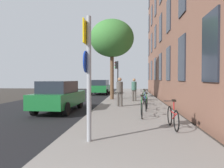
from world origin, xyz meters
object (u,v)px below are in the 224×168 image
pedestrian_1 (134,88)px  car_1 (101,87)px  bicycle_4 (144,96)px  pedestrian_0 (120,90)px  bicycle_1 (142,108)px  bicycle_3 (145,99)px  car_0 (59,96)px  bicycle_2 (147,103)px  bicycle_0 (173,117)px  tree_near (112,39)px  traffic_light (117,71)px  sign_post (88,69)px

pedestrian_1 → car_1: bearing=114.5°
bicycle_4 → pedestrian_1: bearing=170.6°
pedestrian_0 → bicycle_1: bearing=-71.8°
bicycle_3 → car_1: size_ratio=0.41×
pedestrian_1 → car_1: size_ratio=0.40×
bicycle_4 → car_0: 6.55m
bicycle_4 → pedestrian_1: size_ratio=0.95×
bicycle_2 → bicycle_0: bearing=-82.1°
bicycle_0 → car_0: size_ratio=0.38×
tree_near → bicycle_4: (2.43, -1.36, -4.47)m
traffic_light → bicycle_2: (2.29, -11.84, -2.09)m
bicycle_4 → sign_post: bearing=-101.7°
traffic_light → bicycle_1: size_ratio=2.19×
bicycle_0 → bicycle_3: (-0.51, 6.01, -0.01)m
traffic_light → bicycle_3: (2.34, -9.80, -2.09)m
bicycle_0 → bicycle_4: 8.36m
bicycle_0 → bicycle_1: size_ratio=1.00×
traffic_light → bicycle_0: size_ratio=2.19×
pedestrian_0 → car_0: size_ratio=0.40×
traffic_light → car_0: traffic_light is taller
pedestrian_1 → car_1: pedestrian_1 is taller
sign_post → traffic_light: (-0.35, 17.48, 0.57)m
sign_post → pedestrian_0: 7.10m
bicycle_3 → bicycle_1: bearing=-95.8°
tree_near → bicycle_1: (1.94, -7.72, -4.45)m
bicycle_1 → car_0: size_ratio=0.38×
pedestrian_0 → pedestrian_1: (0.90, 3.11, -0.03)m
car_1 → pedestrian_1: bearing=-65.5°
bicycle_0 → car_0: 6.44m
bicycle_1 → bicycle_4: bicycle_1 is taller
bicycle_0 → car_1: 16.99m
tree_near → car_0: bearing=-111.4°
sign_post → tree_near: bearing=91.8°
bicycle_1 → bicycle_3: bearing=84.2°
bicycle_0 → pedestrian_1: bearing=97.5°
bicycle_0 → bicycle_2: (-0.55, 3.96, -0.01)m
bicycle_1 → pedestrian_1: size_ratio=0.98×
bicycle_1 → bicycle_3: 4.04m
bicycle_2 → pedestrian_1: 4.57m
car_1 → pedestrian_0: bearing=-76.2°
bicycle_2 → bicycle_1: bearing=-100.4°
tree_near → bicycle_2: bearing=-68.2°
bicycle_1 → bicycle_2: (0.36, 1.98, -0.01)m
sign_post → traffic_light: size_ratio=0.91×
tree_near → pedestrian_1: size_ratio=3.82×
bicycle_1 → car_1: 14.83m
bicycle_0 → car_1: bearing=106.1°
bicycle_3 → sign_post: bearing=-104.5°
traffic_light → bicycle_4: traffic_light is taller
bicycle_0 → car_1: car_1 is taller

